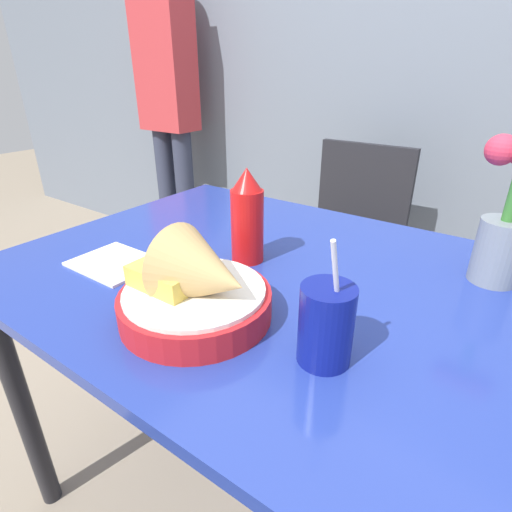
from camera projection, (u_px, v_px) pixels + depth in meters
The scene contains 10 objects.
ground_plane at pixel (274, 500), 1.17m from camera, with size 12.00×12.00×0.00m, color gray.
wall_window at pixel (460, 22), 1.55m from camera, with size 7.00×0.06×2.60m.
dining_table at pixel (279, 311), 0.88m from camera, with size 1.19×0.86×0.75m.
chair_far_window at pixel (351, 230), 1.69m from camera, with size 0.40×0.40×0.86m.
food_basket at pixel (199, 290), 0.66m from camera, with size 0.26×0.26×0.16m.
ketchup_bottle at pixel (247, 218), 0.85m from camera, with size 0.07×0.07×0.21m.
drink_cup at pixel (326, 327), 0.57m from camera, with size 0.08×0.08×0.21m.
flower_vase at pixel (508, 219), 0.75m from camera, with size 0.14×0.09×0.29m.
napkin at pixel (115, 263), 0.88m from camera, with size 0.18×0.14×0.01m.
person_standing at pixel (168, 101), 2.24m from camera, with size 0.32×0.19×1.68m.
Camera 1 is at (0.39, -0.64, 1.15)m, focal length 28.00 mm.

